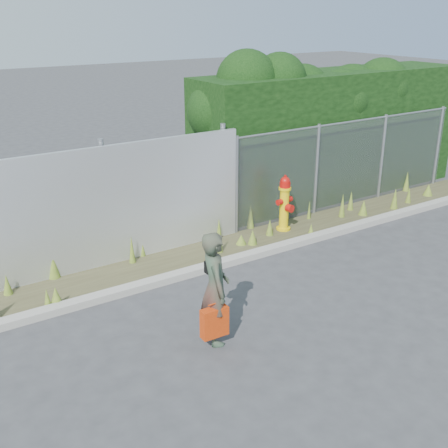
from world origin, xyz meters
TOP-DOWN VIEW (x-y plane):
  - ground at (0.00, 0.00)m, footprint 80.00×80.00m
  - curb at (0.00, 1.80)m, footprint 16.00×0.22m
  - weed_strip at (-0.63, 2.44)m, footprint 16.00×1.31m
  - corrugated_fence at (-3.25, 3.01)m, footprint 8.50×0.21m
  - chainlink_fence at (4.25, 3.00)m, footprint 6.50×0.07m
  - hedge at (4.42, 4.03)m, footprint 7.50×1.89m
  - fire_hydrant at (1.96, 2.56)m, footprint 0.40×0.36m
  - woman at (-1.47, -0.17)m, footprint 0.58×0.70m
  - red_tote_bag at (-1.59, -0.34)m, footprint 0.38×0.14m
  - black_shoulder_bag at (-1.36, 0.07)m, footprint 0.23×0.10m

SIDE VIEW (x-z plane):
  - ground at x=0.00m, z-range 0.00..0.00m
  - curb at x=0.00m, z-range 0.00..0.12m
  - weed_strip at x=-0.63m, z-range -0.14..0.41m
  - red_tote_bag at x=-1.59m, z-range 0.15..0.66m
  - fire_hydrant at x=1.96m, z-range -0.02..1.19m
  - woman at x=-1.47m, z-range 0.00..1.64m
  - black_shoulder_bag at x=-1.36m, z-range 0.94..1.12m
  - chainlink_fence at x=4.25m, z-range 0.01..2.06m
  - corrugated_fence at x=-3.25m, z-range -0.05..2.25m
  - hedge at x=4.42m, z-range 0.07..3.66m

